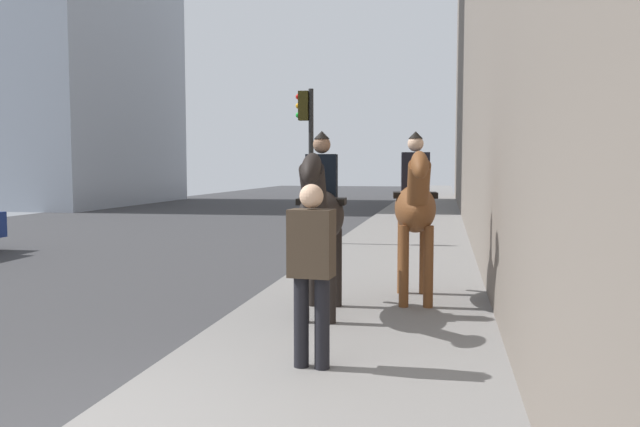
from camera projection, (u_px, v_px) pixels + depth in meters
name	position (u px, v px, depth m)	size (l,w,h in m)	color
mounted_horse_near	(321.00, 213.00, 7.64)	(2.15, 0.69, 2.30)	black
mounted_horse_far	(415.00, 206.00, 8.46)	(2.15, 0.70, 2.35)	brown
pedestrian_greeting	(312.00, 263.00, 5.65)	(0.29, 0.42, 1.70)	black
traffic_light_near_curb	(307.00, 142.00, 14.93)	(0.20, 0.44, 3.85)	black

